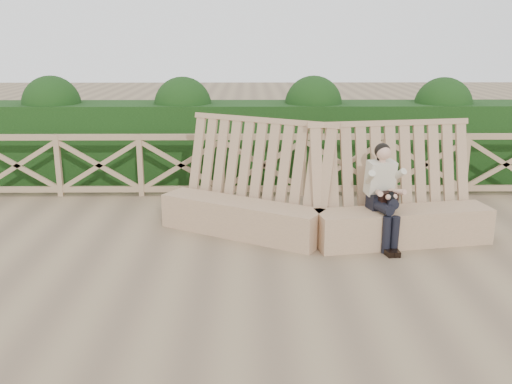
{
  "coord_description": "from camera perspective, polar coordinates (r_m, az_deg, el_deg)",
  "views": [
    {
      "loc": [
        -0.23,
        -6.27,
        2.71
      ],
      "look_at": [
        -0.15,
        0.4,
        0.9
      ],
      "focal_mm": 40.0,
      "sensor_mm": 36.0,
      "label": 1
    }
  ],
  "objects": [
    {
      "name": "bench",
      "position": [
        7.97,
        6.49,
        -1.7
      ],
      "size": [
        4.58,
        1.87,
        1.62
      ],
      "rotation": [
        0.0,
        0.0,
        -0.15
      ],
      "color": "#977756",
      "rests_on": "ground"
    },
    {
      "name": "ground",
      "position": [
        6.83,
        1.3,
        -8.19
      ],
      "size": [
        60.0,
        60.0,
        0.0
      ],
      "primitive_type": "plane",
      "color": "brown",
      "rests_on": "ground"
    },
    {
      "name": "woman",
      "position": [
        7.72,
        12.63,
        0.13
      ],
      "size": [
        0.44,
        0.82,
        1.37
      ],
      "rotation": [
        0.0,
        0.0,
        0.24
      ],
      "color": "black",
      "rests_on": "ground"
    },
    {
      "name": "guardrail",
      "position": [
        10.0,
        0.65,
        2.73
      ],
      "size": [
        10.1,
        0.09,
        1.1
      ],
      "color": "#846D4D",
      "rests_on": "ground"
    },
    {
      "name": "hedge",
      "position": [
        11.14,
        0.52,
        5.05
      ],
      "size": [
        12.0,
        1.2,
        1.5
      ],
      "primitive_type": "cube",
      "color": "black",
      "rests_on": "ground"
    }
  ]
}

